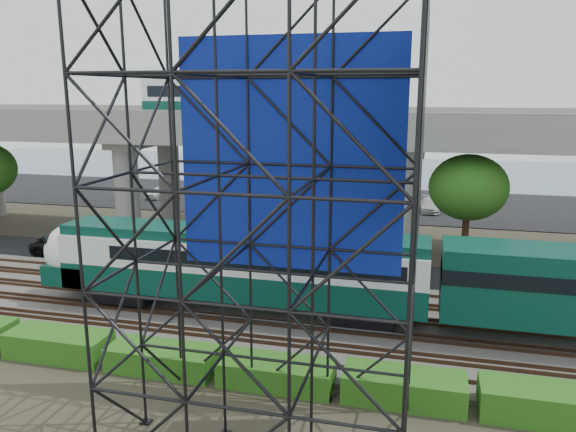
# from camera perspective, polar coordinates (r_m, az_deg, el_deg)

# --- Properties ---
(ground) EXTENTS (140.00, 140.00, 0.00)m
(ground) POSITION_cam_1_polar(r_m,az_deg,el_deg) (29.09, -10.56, -11.01)
(ground) COLOR #474233
(ground) RESTS_ON ground
(ballast_bed) EXTENTS (90.00, 12.00, 0.20)m
(ballast_bed) POSITION_cam_1_polar(r_m,az_deg,el_deg) (30.73, -9.00, -9.43)
(ballast_bed) COLOR slate
(ballast_bed) RESTS_ON ground
(service_road) EXTENTS (90.00, 5.00, 0.08)m
(service_road) POSITION_cam_1_polar(r_m,az_deg,el_deg) (38.24, -4.02, -4.94)
(service_road) COLOR black
(service_road) RESTS_ON ground
(parking_lot) EXTENTS (90.00, 18.00, 0.08)m
(parking_lot) POSITION_cam_1_polar(r_m,az_deg,el_deg) (60.34, 2.90, 1.61)
(parking_lot) COLOR black
(parking_lot) RESTS_ON ground
(harbor_water) EXTENTS (140.00, 40.00, 0.03)m
(harbor_water) POSITION_cam_1_polar(r_m,az_deg,el_deg) (81.75, 5.92, 4.44)
(harbor_water) COLOR #456071
(harbor_water) RESTS_ON ground
(rail_tracks) EXTENTS (90.00, 9.52, 0.16)m
(rail_tracks) POSITION_cam_1_polar(r_m,az_deg,el_deg) (30.66, -9.01, -9.12)
(rail_tracks) COLOR #472D1E
(rail_tracks) RESTS_ON ballast_bed
(commuter_train) EXTENTS (29.30, 3.06, 4.30)m
(commuter_train) POSITION_cam_1_polar(r_m,az_deg,el_deg) (28.40, -0.90, -5.16)
(commuter_train) COLOR black
(commuter_train) RESTS_ON rail_tracks
(overpass) EXTENTS (80.00, 12.00, 12.40)m
(overpass) POSITION_cam_1_polar(r_m,az_deg,el_deg) (41.92, -2.19, 8.04)
(overpass) COLOR #9E9B93
(overpass) RESTS_ON ground
(scaffold_tower) EXTENTS (9.36, 6.36, 15.00)m
(scaffold_tower) POSITION_cam_1_polar(r_m,az_deg,el_deg) (17.31, -2.24, -1.03)
(scaffold_tower) COLOR black
(scaffold_tower) RESTS_ON ground
(hedge_strip) EXTENTS (34.60, 1.80, 1.20)m
(hedge_strip) POSITION_cam_1_polar(r_m,az_deg,el_deg) (24.95, -12.64, -13.85)
(hedge_strip) COLOR #245C15
(hedge_strip) RESTS_ON ground
(trees) EXTENTS (40.94, 16.94, 7.69)m
(trees) POSITION_cam_1_polar(r_m,az_deg,el_deg) (43.80, -7.66, 4.66)
(trees) COLOR #382314
(trees) RESTS_ON ground
(suv) EXTENTS (5.51, 3.53, 1.41)m
(suv) POSITION_cam_1_polar(r_m,az_deg,el_deg) (43.24, -21.39, -2.69)
(suv) COLOR black
(suv) RESTS_ON service_road
(parked_cars) EXTENTS (35.61, 9.75, 1.31)m
(parked_cars) POSITION_cam_1_polar(r_m,az_deg,el_deg) (59.75, 3.47, 2.15)
(parked_cars) COLOR white
(parked_cars) RESTS_ON parking_lot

